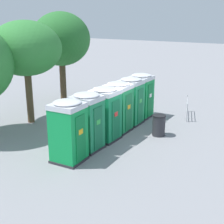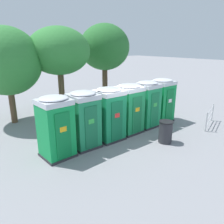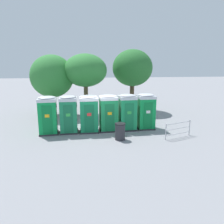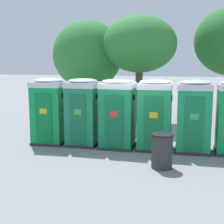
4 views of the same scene
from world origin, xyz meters
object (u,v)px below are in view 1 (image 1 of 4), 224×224
at_px(portapotty_3, 118,107).
at_px(street_tree_2, 26,49).
at_px(trash_can, 159,125).
at_px(portapotty_1, 87,121).
at_px(portapotty_5, 141,95).
at_px(portapotty_0, 68,131).
at_px(event_barrier, 187,107).
at_px(portapotty_2, 105,114).
at_px(portapotty_4, 131,101).
at_px(street_tree_0, 61,39).

distance_m(portapotty_3, street_tree_2, 5.70).
height_order(street_tree_2, trash_can, street_tree_2).
distance_m(portapotty_1, portapotty_5, 5.42).
height_order(portapotty_0, event_barrier, portapotty_0).
xyz_separation_m(portapotty_3, street_tree_2, (-1.44, 4.79, 2.73)).
bearing_deg(portapotty_2, street_tree_2, 90.99).
xyz_separation_m(portapotty_4, trash_can, (-0.87, -2.07, -0.76)).
distance_m(portapotty_5, event_barrier, 2.79).
distance_m(portapotty_2, portapotty_4, 2.71).
bearing_deg(portapotty_0, event_barrier, -13.27).
height_order(portapotty_2, street_tree_2, street_tree_2).
xyz_separation_m(portapotty_3, trash_can, (0.49, -2.02, -0.76)).
height_order(street_tree_0, street_tree_2, street_tree_0).
bearing_deg(portapotty_3, portapotty_0, -177.55).
relative_size(street_tree_0, event_barrier, 3.07).
height_order(portapotty_2, trash_can, portapotty_2).
distance_m(portapotty_3, event_barrier, 4.75).
bearing_deg(portapotty_1, event_barrier, -16.48).
distance_m(street_tree_0, trash_can, 9.53).
bearing_deg(portapotty_0, street_tree_0, 42.45).
bearing_deg(portapotty_2, portapotty_5, 3.42).
height_order(portapotty_3, event_barrier, portapotty_3).
xyz_separation_m(portapotty_1, portapotty_3, (2.71, 0.08, -0.00)).
bearing_deg(street_tree_2, street_tree_0, 19.34).
bearing_deg(portapotty_3, portapotty_1, -178.35).
bearing_deg(trash_can, event_barrier, -1.57).
relative_size(portapotty_1, portapotty_3, 1.00).
height_order(portapotty_0, portapotty_5, same).
bearing_deg(event_barrier, portapotty_1, 163.52).
xyz_separation_m(portapotty_0, portapotty_2, (2.71, 0.07, -0.00)).
xyz_separation_m(portapotty_0, portapotty_3, (4.06, 0.17, -0.00)).
relative_size(portapotty_4, trash_can, 2.43).
xyz_separation_m(portapotty_4, event_barrier, (2.84, -2.17, -0.72)).
distance_m(portapotty_1, street_tree_2, 5.72).
bearing_deg(street_tree_0, portapotty_1, -132.01).
distance_m(portapotty_2, street_tree_0, 8.40).
bearing_deg(portapotty_5, street_tree_0, 86.25).
bearing_deg(portapotty_2, portapotty_4, 3.40).
height_order(portapotty_1, street_tree_2, street_tree_2).
height_order(street_tree_0, trash_can, street_tree_0).
height_order(portapotty_2, portapotty_3, same).
height_order(portapotty_4, trash_can, portapotty_4).
distance_m(portapotty_0, portapotty_2, 2.71).
height_order(portapotty_1, event_barrier, portapotty_1).
bearing_deg(portapotty_4, trash_can, -112.74).
xyz_separation_m(portapotty_2, trash_can, (1.84, -1.91, -0.76)).
distance_m(portapotty_4, street_tree_0, 7.18).
bearing_deg(portapotty_2, portapotty_3, 4.54).
relative_size(portapotty_0, portapotty_4, 1.00).
bearing_deg(portapotty_4, event_barrier, -37.44).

